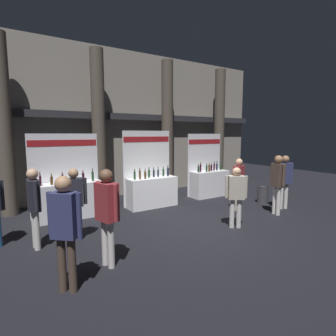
{
  "coord_description": "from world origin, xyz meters",
  "views": [
    {
      "loc": [
        -4.36,
        -5.44,
        2.44
      ],
      "look_at": [
        -0.05,
        1.37,
        1.4
      ],
      "focal_mm": 28.51,
      "sensor_mm": 36.0,
      "label": 1
    }
  ],
  "objects_px": {
    "visitor_3": "(236,192)",
    "visitor_0": "(34,202)",
    "exhibitor_booth_0": "(68,197)",
    "visitor_1": "(74,198)",
    "trash_bin": "(263,195)",
    "exhibitor_booth_1": "(151,188)",
    "visitor_4": "(285,177)",
    "exhibitor_booth_2": "(209,181)",
    "visitor_2": "(239,180)",
    "visitor_7": "(107,208)",
    "visitor_8": "(278,179)",
    "visitor_6": "(65,223)"
  },
  "relations": [
    {
      "from": "exhibitor_booth_1",
      "to": "visitor_2",
      "type": "height_order",
      "value": "exhibitor_booth_1"
    },
    {
      "from": "trash_bin",
      "to": "visitor_3",
      "type": "bearing_deg",
      "value": -154.87
    },
    {
      "from": "visitor_8",
      "to": "visitor_7",
      "type": "bearing_deg",
      "value": 103.19
    },
    {
      "from": "exhibitor_booth_1",
      "to": "visitor_3",
      "type": "relative_size",
      "value": 1.6
    },
    {
      "from": "visitor_7",
      "to": "visitor_8",
      "type": "bearing_deg",
      "value": -102.94
    },
    {
      "from": "trash_bin",
      "to": "visitor_6",
      "type": "bearing_deg",
      "value": -164.81
    },
    {
      "from": "exhibitor_booth_0",
      "to": "visitor_6",
      "type": "bearing_deg",
      "value": -102.28
    },
    {
      "from": "exhibitor_booth_0",
      "to": "visitor_2",
      "type": "height_order",
      "value": "exhibitor_booth_0"
    },
    {
      "from": "trash_bin",
      "to": "visitor_0",
      "type": "bearing_deg",
      "value": 179.21
    },
    {
      "from": "exhibitor_booth_0",
      "to": "visitor_1",
      "type": "distance_m",
      "value": 1.84
    },
    {
      "from": "exhibitor_booth_1",
      "to": "visitor_7",
      "type": "relative_size",
      "value": 1.4
    },
    {
      "from": "visitor_0",
      "to": "visitor_4",
      "type": "xyz_separation_m",
      "value": [
        7.2,
        -0.94,
        0.04
      ]
    },
    {
      "from": "visitor_4",
      "to": "visitor_6",
      "type": "relative_size",
      "value": 0.96
    },
    {
      "from": "exhibitor_booth_1",
      "to": "visitor_6",
      "type": "bearing_deg",
      "value": -133.72
    },
    {
      "from": "trash_bin",
      "to": "visitor_6",
      "type": "distance_m",
      "value": 7.32
    },
    {
      "from": "exhibitor_booth_0",
      "to": "visitor_1",
      "type": "xyz_separation_m",
      "value": [
        -0.23,
        -1.79,
        0.37
      ]
    },
    {
      "from": "trash_bin",
      "to": "visitor_1",
      "type": "distance_m",
      "value": 6.46
    },
    {
      "from": "visitor_3",
      "to": "visitor_0",
      "type": "bearing_deg",
      "value": 17.36
    },
    {
      "from": "exhibitor_booth_2",
      "to": "visitor_8",
      "type": "relative_size",
      "value": 1.35
    },
    {
      "from": "visitor_0",
      "to": "exhibitor_booth_1",
      "type": "bearing_deg",
      "value": 109.09
    },
    {
      "from": "exhibitor_booth_2",
      "to": "trash_bin",
      "type": "height_order",
      "value": "exhibitor_booth_2"
    },
    {
      "from": "visitor_7",
      "to": "visitor_8",
      "type": "xyz_separation_m",
      "value": [
        5.42,
        0.35,
        -0.02
      ]
    },
    {
      "from": "visitor_0",
      "to": "visitor_8",
      "type": "distance_m",
      "value": 6.56
    },
    {
      "from": "visitor_3",
      "to": "visitor_7",
      "type": "xyz_separation_m",
      "value": [
        -3.51,
        -0.2,
        0.16
      ]
    },
    {
      "from": "visitor_3",
      "to": "visitor_8",
      "type": "xyz_separation_m",
      "value": [
        1.91,
        0.15,
        0.14
      ]
    },
    {
      "from": "exhibitor_booth_2",
      "to": "visitor_6",
      "type": "height_order",
      "value": "exhibitor_booth_2"
    },
    {
      "from": "exhibitor_booth_0",
      "to": "visitor_3",
      "type": "relative_size",
      "value": 1.54
    },
    {
      "from": "visitor_6",
      "to": "visitor_8",
      "type": "distance_m",
      "value": 6.28
    },
    {
      "from": "exhibitor_booth_2",
      "to": "visitor_3",
      "type": "relative_size",
      "value": 1.53
    },
    {
      "from": "visitor_2",
      "to": "visitor_7",
      "type": "xyz_separation_m",
      "value": [
        -4.78,
        -1.29,
        0.12
      ]
    },
    {
      "from": "visitor_7",
      "to": "visitor_1",
      "type": "bearing_deg",
      "value": -9.2
    },
    {
      "from": "exhibitor_booth_0",
      "to": "visitor_1",
      "type": "relative_size",
      "value": 1.46
    },
    {
      "from": "visitor_6",
      "to": "visitor_3",
      "type": "bearing_deg",
      "value": 49.06
    },
    {
      "from": "exhibitor_booth_1",
      "to": "visitor_4",
      "type": "height_order",
      "value": "exhibitor_booth_1"
    },
    {
      "from": "visitor_8",
      "to": "trash_bin",
      "type": "bearing_deg",
      "value": -25.86
    },
    {
      "from": "visitor_1",
      "to": "exhibitor_booth_0",
      "type": "bearing_deg",
      "value": -81.7
    },
    {
      "from": "visitor_0",
      "to": "visitor_7",
      "type": "distance_m",
      "value": 1.88
    },
    {
      "from": "visitor_8",
      "to": "exhibitor_booth_1",
      "type": "bearing_deg",
      "value": 53.67
    },
    {
      "from": "exhibitor_booth_0",
      "to": "visitor_6",
      "type": "xyz_separation_m",
      "value": [
        -0.83,
        -3.82,
        0.48
      ]
    },
    {
      "from": "exhibitor_booth_2",
      "to": "visitor_2",
      "type": "relative_size",
      "value": 1.46
    },
    {
      "from": "trash_bin",
      "to": "visitor_1",
      "type": "relative_size",
      "value": 0.36
    },
    {
      "from": "visitor_0",
      "to": "visitor_6",
      "type": "bearing_deg",
      "value": 1.61
    },
    {
      "from": "visitor_1",
      "to": "visitor_8",
      "type": "xyz_separation_m",
      "value": [
        5.62,
        -1.24,
        0.09
      ]
    },
    {
      "from": "visitor_6",
      "to": "visitor_4",
      "type": "bearing_deg",
      "value": 49.31
    },
    {
      "from": "exhibitor_booth_1",
      "to": "trash_bin",
      "type": "bearing_deg",
      "value": -25.9
    },
    {
      "from": "trash_bin",
      "to": "visitor_2",
      "type": "xyz_separation_m",
      "value": [
        -1.44,
        -0.17,
        0.69
      ]
    },
    {
      "from": "visitor_3",
      "to": "visitor_2",
      "type": "bearing_deg",
      "value": -105.02
    },
    {
      "from": "visitor_1",
      "to": "visitor_8",
      "type": "distance_m",
      "value": 5.76
    },
    {
      "from": "visitor_0",
      "to": "visitor_4",
      "type": "bearing_deg",
      "value": 77.88
    },
    {
      "from": "exhibitor_booth_2",
      "to": "visitor_8",
      "type": "bearing_deg",
      "value": -87.54
    }
  ]
}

